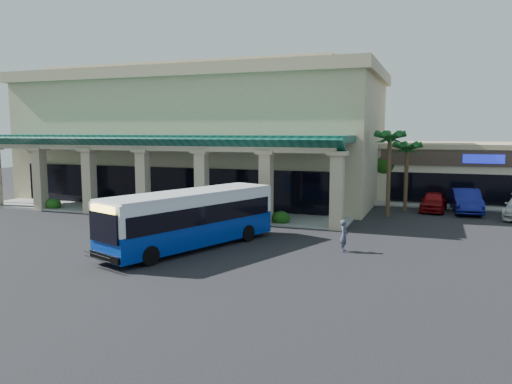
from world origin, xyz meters
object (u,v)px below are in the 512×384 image
at_px(transit_bus, 191,220).
at_px(car_white, 466,201).
at_px(pedestrian, 344,236).
at_px(car_silver, 434,201).

height_order(transit_bus, car_white, transit_bus).
height_order(pedestrian, car_white, car_white).
bearing_deg(car_white, pedestrian, -117.47).
distance_m(transit_bus, pedestrian, 7.71).
bearing_deg(pedestrian, transit_bus, 105.84).
bearing_deg(transit_bus, pedestrian, 35.36).
relative_size(pedestrian, car_white, 0.30).
height_order(car_silver, car_white, car_white).
distance_m(transit_bus, car_white, 21.80).
xyz_separation_m(pedestrian, car_white, (6.33, 14.97, 0.07)).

